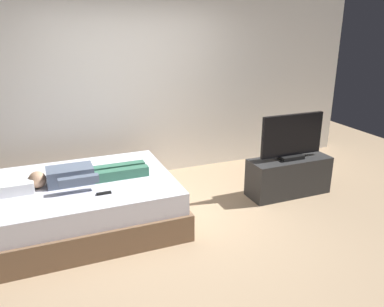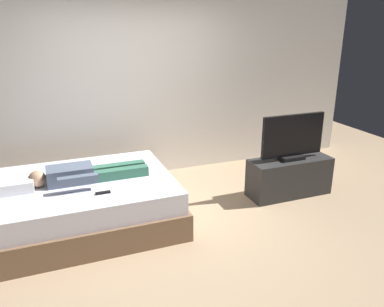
# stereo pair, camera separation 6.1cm
# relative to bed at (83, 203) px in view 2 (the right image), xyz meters

# --- Properties ---
(ground_plane) EXTENTS (10.00, 10.00, 0.00)m
(ground_plane) POSITION_rel_bed_xyz_m (0.91, -0.48, -0.26)
(ground_plane) COLOR tan
(back_wall) EXTENTS (6.40, 0.10, 2.80)m
(back_wall) POSITION_rel_bed_xyz_m (1.31, 1.30, 1.14)
(back_wall) COLOR silver
(back_wall) RESTS_ON ground
(bed) EXTENTS (2.05, 1.57, 0.54)m
(bed) POSITION_rel_bed_xyz_m (0.00, 0.00, 0.00)
(bed) COLOR brown
(bed) RESTS_ON ground
(pillow) EXTENTS (0.48, 0.34, 0.12)m
(pillow) POSITION_rel_bed_xyz_m (-0.71, 0.00, 0.34)
(pillow) COLOR white
(pillow) RESTS_ON bed
(person) EXTENTS (1.26, 0.46, 0.18)m
(person) POSITION_rel_bed_xyz_m (0.03, -0.02, 0.36)
(person) COLOR slate
(person) RESTS_ON bed
(remote) EXTENTS (0.15, 0.04, 0.02)m
(remote) POSITION_rel_bed_xyz_m (0.18, -0.42, 0.29)
(remote) COLOR black
(remote) RESTS_ON bed
(tv_stand) EXTENTS (1.10, 0.40, 0.50)m
(tv_stand) POSITION_rel_bed_xyz_m (2.63, -0.16, -0.01)
(tv_stand) COLOR #2D2D2D
(tv_stand) RESTS_ON ground
(tv) EXTENTS (0.88, 0.20, 0.59)m
(tv) POSITION_rel_bed_xyz_m (2.63, -0.16, 0.52)
(tv) COLOR black
(tv) RESTS_ON tv_stand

